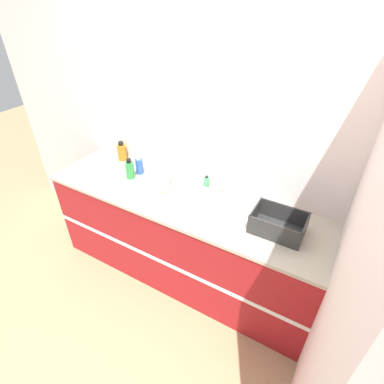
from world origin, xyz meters
TOP-DOWN VIEW (x-y plane):
  - ground_plane at (0.00, 0.00)m, footprint 12.00×12.00m
  - wall_back at (0.00, 0.70)m, footprint 4.88×0.06m
  - wall_right at (1.27, 0.33)m, footprint 0.06×2.67m
  - counter_cabinet at (0.00, 0.33)m, footprint 2.50×0.69m
  - sink at (0.30, 0.35)m, footprint 0.51×0.43m
  - paper_towel_roll at (-0.21, 0.36)m, footprint 0.14×0.14m
  - dish_rack at (0.82, 0.33)m, footprint 0.38×0.26m
  - bottle_green at (-0.58, 0.37)m, footprint 0.08×0.08m
  - bottle_blue at (-0.56, 0.47)m, footprint 0.07×0.07m
  - bottle_amber at (-0.88, 0.60)m, footprint 0.09×0.09m
  - soap_dispenser at (0.10, 0.59)m, footprint 0.06×0.06m

SIDE VIEW (x-z plane):
  - ground_plane at x=0.00m, z-range 0.00..0.00m
  - counter_cabinet at x=0.00m, z-range 0.00..0.93m
  - sink at x=0.30m, z-range 0.83..1.06m
  - soap_dispenser at x=0.10m, z-range 0.92..1.03m
  - dish_rack at x=0.82m, z-range 0.91..1.06m
  - bottle_blue at x=-0.56m, z-range 0.92..1.10m
  - bottle_green at x=-0.58m, z-range 0.92..1.11m
  - bottle_amber at x=-0.88m, z-range 0.92..1.12m
  - paper_towel_roll at x=-0.21m, z-range 0.93..1.21m
  - wall_back at x=0.00m, z-range 0.00..2.60m
  - wall_right at x=1.27m, z-range 0.00..2.60m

